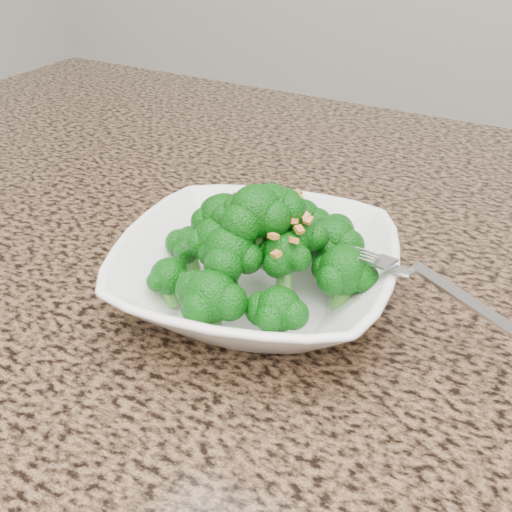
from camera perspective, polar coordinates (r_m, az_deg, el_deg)
The scene contains 5 objects.
granite_counter at distance 0.64m, azimuth 6.34°, elevation -2.95°, with size 1.64×1.04×0.03m, color brown.
bowl at distance 0.57m, azimuth 0.00°, elevation -1.67°, with size 0.25×0.25×0.06m, color white.
broccoli_pile at distance 0.54m, azimuth -0.00°, elevation 4.47°, with size 0.22×0.22×0.08m, color #09550A, non-canonical shape.
garlic_topping at distance 0.52m, azimuth -0.00°, elevation 8.52°, with size 0.13×0.13×0.01m, color orange, non-canonical shape.
fork at distance 0.52m, azimuth 13.15°, elevation -1.44°, with size 0.16×0.03×0.01m, color silver, non-canonical shape.
Camera 1 is at (0.20, -0.19, 1.24)m, focal length 45.00 mm.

